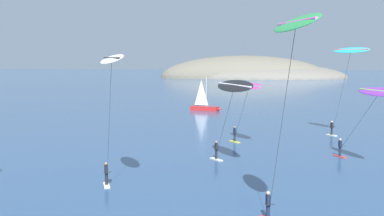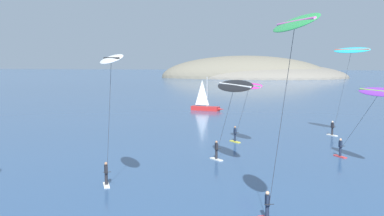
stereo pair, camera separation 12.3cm
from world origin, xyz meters
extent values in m
ellipsoid|color=#6B6656|center=(7.49, 184.11, 0.00)|extent=(70.48, 30.49, 18.56)
ellipsoid|color=slate|center=(14.39, 188.88, 0.00)|extent=(72.37, 45.94, 12.43)
cube|color=#B22323|center=(2.79, 62.71, 0.35)|extent=(5.00, 2.83, 0.70)
cone|color=#B22323|center=(5.07, 61.96, 0.35)|extent=(2.26, 1.31, 0.67)
cylinder|color=#B2B2B7|center=(3.08, 62.61, 3.20)|extent=(0.12, 0.12, 5.00)
pyramid|color=white|center=(2.22, 62.90, 3.03)|extent=(1.73, 0.64, 4.25)
cylinder|color=#A5A5AD|center=(2.22, 62.90, 0.95)|extent=(1.73, 0.64, 0.08)
cube|color=silver|center=(0.41, 14.72, 0.04)|extent=(0.92, 1.54, 0.08)
cylinder|color=black|center=(0.41, 14.72, 0.48)|extent=(0.22, 0.22, 0.80)
cube|color=black|center=(0.41, 14.72, 1.18)|extent=(0.34, 0.39, 0.60)
sphere|color=#9E7051|center=(0.41, 14.72, 1.60)|extent=(0.22, 0.22, 0.22)
cylinder|color=black|center=(0.58, 14.42, 1.06)|extent=(0.50, 0.30, 0.04)
ellipsoid|color=white|center=(1.55, 12.68, 9.00)|extent=(3.32, 4.56, 0.80)
cylinder|color=black|center=(1.55, 12.68, 9.05)|extent=(2.23, 3.82, 0.16)
cylinder|color=#333338|center=(1.06, 13.55, 4.98)|extent=(1.00, 1.77, 7.84)
cylinder|color=#192338|center=(11.58, 8.71, 0.48)|extent=(0.22, 0.22, 0.80)
cube|color=#192338|center=(11.58, 8.71, 1.18)|extent=(0.29, 0.38, 0.60)
sphere|color=tan|center=(11.58, 8.71, 1.60)|extent=(0.22, 0.22, 0.22)
cylinder|color=black|center=(11.68, 8.38, 1.06)|extent=(0.54, 0.19, 0.04)
ellipsoid|color=green|center=(12.58, 5.26, 10.73)|extent=(2.74, 5.09, 1.01)
cylinder|color=#D660B7|center=(12.58, 5.26, 10.78)|extent=(1.45, 4.50, 0.16)
cylinder|color=#333338|center=(12.13, 6.82, 5.84)|extent=(0.93, 3.14, 9.57)
cube|color=red|center=(18.72, 26.91, 0.04)|extent=(1.06, 1.51, 0.08)
cylinder|color=#192338|center=(18.72, 26.91, 0.48)|extent=(0.22, 0.22, 0.80)
cube|color=#192338|center=(18.72, 26.91, 1.18)|extent=(0.31, 0.39, 0.60)
sphere|color=tan|center=(18.72, 26.91, 1.60)|extent=(0.22, 0.22, 0.22)
cylinder|color=black|center=(18.85, 26.59, 1.06)|extent=(0.52, 0.25, 0.04)
ellipsoid|color=purple|center=(20.73, 22.02, 6.35)|extent=(3.14, 5.51, 0.78)
cylinder|color=#7ACC42|center=(20.73, 22.02, 6.40)|extent=(2.13, 4.89, 0.16)
cylinder|color=#333338|center=(19.79, 24.30, 3.66)|extent=(1.91, 4.60, 5.21)
cube|color=yellow|center=(8.87, 33.40, 0.04)|extent=(1.24, 1.43, 0.08)
cylinder|color=#192338|center=(8.87, 33.40, 0.48)|extent=(0.22, 0.22, 0.80)
cube|color=#192338|center=(8.87, 33.40, 1.18)|extent=(0.34, 0.39, 0.60)
sphere|color=#9E7051|center=(8.87, 33.40, 1.60)|extent=(0.22, 0.22, 0.22)
cylinder|color=black|center=(9.04, 33.10, 1.06)|extent=(0.50, 0.31, 0.04)
ellipsoid|color=#D62D9E|center=(10.35, 30.80, 6.18)|extent=(3.48, 4.65, 0.71)
cylinder|color=#28D160|center=(10.35, 30.80, 6.23)|extent=(2.27, 3.83, 0.16)
cylinder|color=#333338|center=(9.70, 31.95, 3.57)|extent=(1.34, 2.33, 5.03)
cube|color=silver|center=(7.55, 24.29, 0.04)|extent=(1.27, 1.41, 0.08)
cylinder|color=black|center=(7.55, 24.29, 0.48)|extent=(0.22, 0.22, 0.80)
cube|color=black|center=(7.55, 24.29, 1.18)|extent=(0.33, 0.39, 0.60)
sphere|color=#9E7051|center=(7.55, 24.29, 1.60)|extent=(0.22, 0.22, 0.22)
cylinder|color=black|center=(7.71, 23.98, 1.06)|extent=(0.51, 0.28, 0.04)
ellipsoid|color=black|center=(9.22, 21.01, 6.81)|extent=(4.04, 6.18, 1.04)
cylinder|color=white|center=(9.22, 21.01, 6.86)|extent=(2.83, 5.36, 0.16)
cylinder|color=#333338|center=(8.46, 22.49, 3.89)|extent=(1.54, 3.00, 5.66)
cube|color=silver|center=(19.93, 39.05, 0.04)|extent=(1.14, 1.48, 0.08)
cylinder|color=black|center=(19.93, 39.05, 0.48)|extent=(0.22, 0.22, 0.80)
cube|color=black|center=(19.93, 39.05, 1.18)|extent=(0.35, 0.39, 0.60)
sphere|color=beige|center=(19.93, 39.05, 1.60)|extent=(0.22, 0.22, 0.22)
cylinder|color=black|center=(20.12, 38.76, 1.06)|extent=(0.48, 0.34, 0.04)
ellipsoid|color=#23B2C6|center=(21.35, 36.91, 9.82)|extent=(4.02, 5.16, 0.81)
cylinder|color=#DB4C38|center=(21.35, 36.91, 9.87)|extent=(2.94, 4.32, 0.16)
cylinder|color=#333338|center=(20.73, 37.83, 5.39)|extent=(1.26, 1.88, 8.67)
camera|label=1|loc=(10.55, -17.74, 9.22)|focal=45.00mm
camera|label=2|loc=(10.67, -17.72, 9.22)|focal=45.00mm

